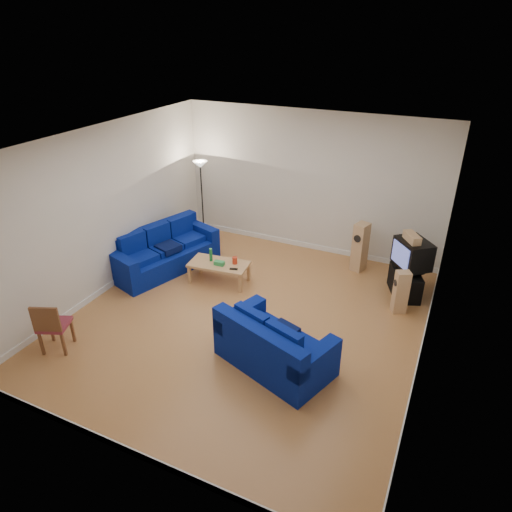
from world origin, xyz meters
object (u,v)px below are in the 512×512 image
at_px(sofa_loveseat, 272,349).
at_px(tv_stand, 405,283).
at_px(sofa_three_seat, 163,254).
at_px(television, 412,254).
at_px(coffee_table, 219,265).

distance_m(sofa_loveseat, tv_stand, 3.41).
height_order(sofa_loveseat, tv_stand, sofa_loveseat).
distance_m(sofa_three_seat, tv_stand, 5.07).
bearing_deg(sofa_three_seat, tv_stand, 120.36).
height_order(tv_stand, television, television).
xyz_separation_m(sofa_three_seat, sofa_loveseat, (3.43, -1.95, -0.00)).
bearing_deg(coffee_table, sofa_loveseat, -43.63).
distance_m(sofa_three_seat, sofa_loveseat, 3.95).
xyz_separation_m(sofa_loveseat, television, (1.56, 3.09, 0.56)).
relative_size(sofa_three_seat, sofa_loveseat, 1.27).
relative_size(sofa_three_seat, tv_stand, 2.99).
xyz_separation_m(sofa_three_seat, television, (4.99, 1.13, 0.56)).
relative_size(coffee_table, television, 1.48).
height_order(coffee_table, television, television).
xyz_separation_m(sofa_three_seat, coffee_table, (1.42, -0.03, 0.05)).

